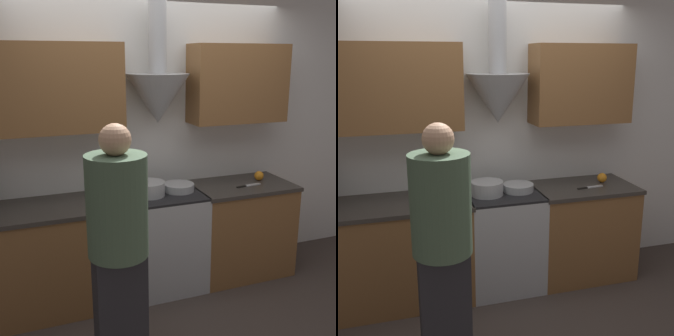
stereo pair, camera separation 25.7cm
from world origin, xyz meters
TOP-DOWN VIEW (x-y plane):
  - ground_plane at (0.00, 0.00)m, footprint 12.00×12.00m
  - wall_back at (-0.11, 0.58)m, footprint 8.40×0.55m
  - counter_left at (-1.10, 0.31)m, footprint 1.58×0.62m
  - counter_right at (0.78, 0.31)m, footprint 0.93×0.62m
  - stove_range at (0.00, 0.32)m, footprint 0.65×0.60m
  - stock_pot at (-0.15, 0.30)m, footprint 0.28×0.28m
  - mixing_bowl at (0.15, 0.32)m, footprint 0.27×0.27m
  - orange_fruit at (0.99, 0.36)m, footprint 0.09×0.09m
  - chefs_knife at (0.81, 0.23)m, footprint 0.26×0.06m
  - person_foreground_left at (-0.68, -0.75)m, footprint 0.35×0.35m

SIDE VIEW (x-z plane):
  - ground_plane at x=0.00m, z-range 0.00..0.00m
  - counter_left at x=-1.10m, z-range 0.00..0.89m
  - counter_right at x=0.78m, z-range 0.00..0.89m
  - stove_range at x=0.00m, z-range 0.00..0.89m
  - chefs_knife at x=0.81m, z-range 0.88..0.90m
  - mixing_bowl at x=0.15m, z-range 0.89..0.95m
  - person_foreground_left at x=-0.68m, z-range 0.09..1.78m
  - orange_fruit at x=0.99m, z-range 0.89..0.98m
  - stock_pot at x=-0.15m, z-range 0.89..1.01m
  - wall_back at x=-0.11m, z-range 0.17..2.77m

